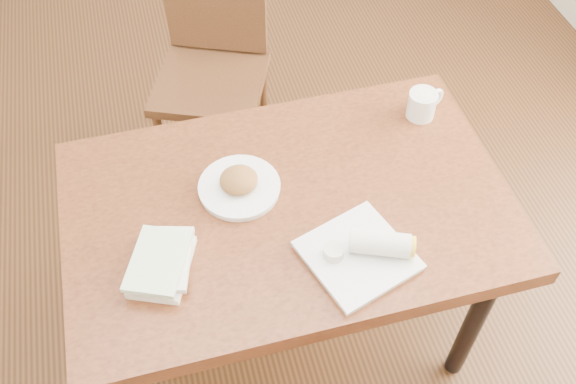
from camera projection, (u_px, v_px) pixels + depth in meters
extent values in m
cube|color=#472814|center=(288.00, 327.00, 2.41)|extent=(4.00, 5.00, 0.01)
cube|color=brown|center=(288.00, 209.00, 1.84)|extent=(1.27, 0.81, 0.06)
cylinder|color=black|center=(474.00, 320.00, 2.04)|extent=(0.06, 0.06, 0.69)
cylinder|color=black|center=(118.00, 239.00, 2.24)|extent=(0.06, 0.06, 0.69)
cylinder|color=black|center=(404.00, 179.00, 2.41)|extent=(0.06, 0.06, 0.69)
cylinder|color=#4A2915|center=(264.00, 102.00, 2.84)|extent=(0.04, 0.04, 0.45)
cylinder|color=#4A2915|center=(185.00, 94.00, 2.88)|extent=(0.04, 0.04, 0.45)
cylinder|color=#4A2915|center=(249.00, 162.00, 2.62)|extent=(0.04, 0.04, 0.45)
cylinder|color=#4A2915|center=(164.00, 153.00, 2.65)|extent=(0.04, 0.04, 0.45)
cube|color=#4A2915|center=(210.00, 83.00, 2.56)|extent=(0.55, 0.55, 0.04)
cylinder|color=white|center=(239.00, 188.00, 1.85)|extent=(0.23, 0.23, 0.01)
cylinder|color=white|center=(239.00, 186.00, 1.84)|extent=(0.24, 0.24, 0.01)
ellipsoid|color=#B27538|center=(239.00, 180.00, 1.82)|extent=(0.11, 0.11, 0.06)
cylinder|color=white|center=(422.00, 105.00, 2.01)|extent=(0.09, 0.09, 0.09)
torus|color=white|center=(434.00, 98.00, 2.03)|extent=(0.07, 0.04, 0.07)
cylinder|color=tan|center=(424.00, 95.00, 1.98)|extent=(0.08, 0.08, 0.01)
cylinder|color=#F2E5CC|center=(424.00, 94.00, 1.98)|extent=(0.05, 0.05, 0.00)
cube|color=white|center=(358.00, 256.00, 1.70)|extent=(0.32, 0.32, 0.01)
cube|color=white|center=(358.00, 254.00, 1.69)|extent=(0.32, 0.32, 0.01)
cylinder|color=white|center=(380.00, 243.00, 1.67)|extent=(0.17, 0.12, 0.07)
cylinder|color=yellow|center=(410.00, 246.00, 1.66)|extent=(0.04, 0.06, 0.06)
cylinder|color=silver|center=(334.00, 252.00, 1.67)|extent=(0.05, 0.05, 0.03)
cylinder|color=red|center=(334.00, 249.00, 1.66)|extent=(0.05, 0.05, 0.01)
cube|color=white|center=(162.00, 267.00, 1.67)|extent=(0.21, 0.24, 0.02)
cube|color=silver|center=(165.00, 259.00, 1.67)|extent=(0.18, 0.23, 0.02)
cube|color=#9CD08B|center=(158.00, 261.00, 1.64)|extent=(0.20, 0.24, 0.01)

